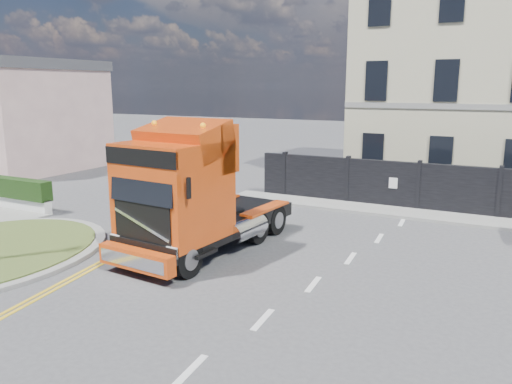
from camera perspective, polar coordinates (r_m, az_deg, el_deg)
The scene contains 6 objects.
ground at distance 14.84m, azimuth -3.73°, elevation -7.99°, with size 120.00×120.00×0.00m, color #424244.
seaside_bldg_pink at distance 34.37m, azimuth -25.54°, elevation 7.40°, with size 8.00×8.00×6.00m, color beige.
hoarding_fence at distance 21.36m, azimuth 24.81°, elevation -0.09°, with size 18.80×0.25×2.00m.
georgian_building at distance 28.50m, azimuth 25.25°, elevation 12.31°, with size 12.30×10.30×12.80m.
pavement_far at distance 20.71m, azimuth 22.95°, elevation -2.96°, with size 20.00×1.60×0.12m, color gray.
truck at distance 15.01m, azimuth -7.71°, elevation -0.72°, with size 3.05×6.86×3.99m.
Camera 1 is at (7.16, -11.97, 5.07)m, focal length 35.00 mm.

